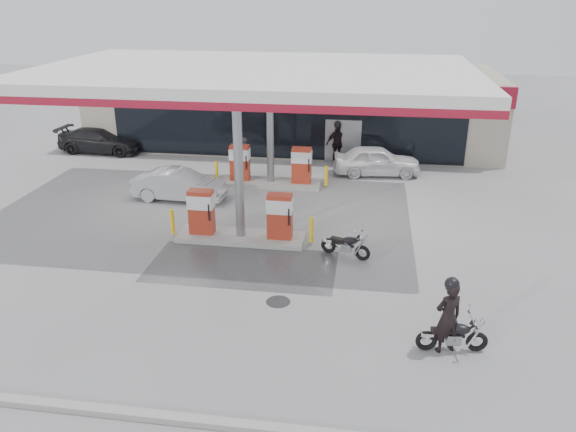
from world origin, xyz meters
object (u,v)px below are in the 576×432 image
main_motorcycle (453,336)px  biker_walking (337,144)px  parked_motorcycle (346,246)px  parked_car_left (101,140)px  hatchback_silver (179,185)px  pump_island_near (241,221)px  attendant (244,157)px  biker_main (448,317)px  pump_island_far (271,170)px  sedan_white (377,161)px

main_motorcycle → biker_walking: biker_walking is taller
parked_motorcycle → parked_car_left: 17.49m
hatchback_silver → biker_walking: size_ratio=1.92×
main_motorcycle → parked_car_left: 22.82m
pump_island_near → hatchback_silver: bearing=133.8°
parked_car_left → biker_walking: biker_walking is taller
main_motorcycle → attendant: 14.99m
attendant → hatchback_silver: size_ratio=0.49×
attendant → biker_walking: bearing=-41.5°
main_motorcycle → parked_motorcycle: 5.61m
attendant → biker_walking: 5.00m
biker_main → attendant: bearing=-82.9°
pump_island_far → attendant: size_ratio=2.73×
attendant → biker_main: bearing=-133.8°
main_motorcycle → sedan_white: sedan_white is taller
hatchback_silver → biker_walking: 8.75m
pump_island_near → parked_motorcycle: (3.75, -0.81, -0.31)m
sedan_white → parked_motorcycle: bearing=167.1°
pump_island_near → parked_car_left: pump_island_near is taller
parked_motorcycle → attendant: bearing=143.1°
pump_island_far → parked_car_left: pump_island_far is taller
parked_motorcycle → main_motorcycle: bearing=-39.8°
biker_main → sedan_white: 13.97m
attendant → pump_island_far: bearing=-110.5°
attendant → hatchback_silver: bearing=163.7°
pump_island_far → hatchback_silver: size_ratio=1.32×
pump_island_near → sedan_white: pump_island_near is taller
main_motorcycle → parked_car_left: bearing=130.2°
biker_main → parked_motorcycle: size_ratio=1.12×
pump_island_far → hatchback_silver: 4.20m
hatchback_silver → parked_car_left: 9.16m
parked_motorcycle → hatchback_silver: hatchback_silver is taller
attendant → parked_car_left: 9.08m
main_motorcycle → sedan_white: (-1.91, 13.83, 0.29)m
pump_island_far → parked_car_left: 10.77m
parked_car_left → biker_walking: bearing=-88.1°
pump_island_far → biker_main: biker_main is taller
pump_island_near → main_motorcycle: 8.70m
hatchback_silver → attendant: bearing=-28.5°
parked_car_left → biker_walking: (12.71, -0.20, 0.35)m
sedan_white → parked_car_left: (-14.70, 1.80, -0.03)m
pump_island_far → biker_walking: size_ratio=2.54×
biker_main → hatchback_silver: bearing=-67.9°
pump_island_near → pump_island_far: 6.00m
pump_island_near → attendant: bearing=101.5°
main_motorcycle → hatchback_silver: 13.66m
biker_main → biker_walking: size_ratio=0.94×
hatchback_silver → parked_car_left: (-6.55, 6.40, 0.03)m
biker_main → parked_car_left: bearing=-68.4°
sedan_white → biker_walking: bearing=44.4°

